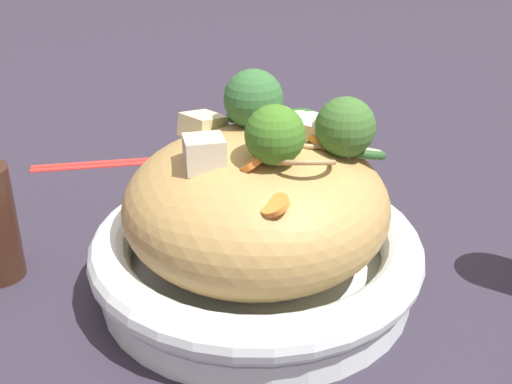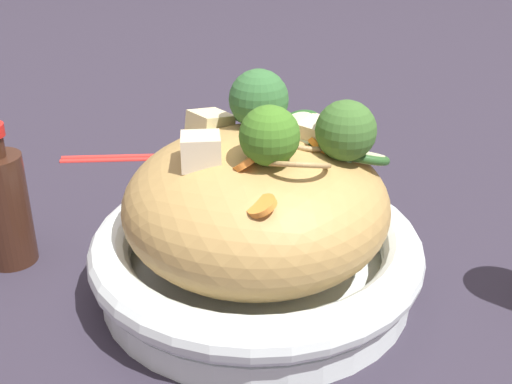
# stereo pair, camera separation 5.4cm
# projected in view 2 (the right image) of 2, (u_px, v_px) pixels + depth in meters

# --- Properties ---
(ground_plane) EXTENTS (3.00, 3.00, 0.00)m
(ground_plane) POSITION_uv_depth(u_px,v_px,m) (256.00, 287.00, 0.58)
(ground_plane) COLOR #2B2632
(serving_bowl) EXTENTS (0.28, 0.28, 0.06)m
(serving_bowl) POSITION_uv_depth(u_px,v_px,m) (256.00, 258.00, 0.57)
(serving_bowl) COLOR white
(serving_bowl) RESTS_ON ground_plane
(noodle_heap) EXTENTS (0.22, 0.22, 0.12)m
(noodle_heap) POSITION_uv_depth(u_px,v_px,m) (256.00, 205.00, 0.55)
(noodle_heap) COLOR #AD874A
(noodle_heap) RESTS_ON serving_bowl
(broccoli_florets) EXTENTS (0.14, 0.12, 0.07)m
(broccoli_florets) POSITION_uv_depth(u_px,v_px,m) (291.00, 121.00, 0.52)
(broccoli_florets) COLOR #96B976
(broccoli_florets) RESTS_ON serving_bowl
(carrot_coins) EXTENTS (0.06, 0.13, 0.03)m
(carrot_coins) POSITION_uv_depth(u_px,v_px,m) (286.00, 165.00, 0.49)
(carrot_coins) COLOR orange
(carrot_coins) RESTS_ON serving_bowl
(zucchini_slices) EXTENTS (0.15, 0.07, 0.05)m
(zucchini_slices) POSITION_uv_depth(u_px,v_px,m) (308.00, 138.00, 0.55)
(zucchini_slices) COLOR beige
(zucchini_slices) RESTS_ON serving_bowl
(chicken_chunks) EXTENTS (0.13, 0.12, 0.03)m
(chicken_chunks) POSITION_uv_depth(u_px,v_px,m) (237.00, 138.00, 0.53)
(chicken_chunks) COLOR beige
(chicken_chunks) RESTS_ON serving_bowl
(soy_sauce_bottle) EXTENTS (0.05, 0.05, 0.13)m
(soy_sauce_bottle) POSITION_uv_depth(u_px,v_px,m) (4.00, 206.00, 0.60)
(soy_sauce_bottle) COLOR #381E14
(soy_sauce_bottle) RESTS_ON ground_plane
(chopsticks_pair) EXTENTS (0.19, 0.16, 0.01)m
(chopsticks_pair) POSITION_uv_depth(u_px,v_px,m) (155.00, 155.00, 0.83)
(chopsticks_pair) COLOR red
(chopsticks_pair) RESTS_ON ground_plane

